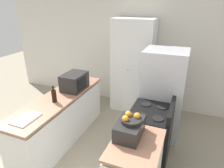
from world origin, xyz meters
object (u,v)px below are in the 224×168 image
stove (150,134)px  toaster_oven (129,129)px  pantry_cabinet (133,66)px  fruit_bowl (131,119)px  refrigerator (162,94)px  wine_bottle (54,96)px  microwave (75,82)px

stove → toaster_oven: bearing=-101.6°
pantry_cabinet → fruit_bowl: bearing=-74.2°
pantry_cabinet → refrigerator: (0.81, -0.78, -0.22)m
pantry_cabinet → stove: pantry_cabinet is taller
pantry_cabinet → stove: size_ratio=2.04×
fruit_bowl → toaster_oven: bearing=-146.8°
pantry_cabinet → refrigerator: size_ratio=1.26×
stove → toaster_oven: 0.89m
pantry_cabinet → toaster_oven: size_ratio=4.64×
fruit_bowl → wine_bottle: bearing=164.7°
toaster_oven → pantry_cabinet: bearing=105.4°
pantry_cabinet → wine_bottle: 2.01m
refrigerator → fruit_bowl: (-0.18, -1.45, 0.28)m
stove → pantry_cabinet: bearing=116.3°
stove → refrigerator: size_ratio=0.62×
pantry_cabinet → wine_bottle: pantry_cabinet is taller
microwave → wine_bottle: size_ratio=1.76×
pantry_cabinet → stove: (0.76, -1.54, -0.61)m
microwave → toaster_oven: bearing=-35.1°
refrigerator → fruit_bowl: size_ratio=6.52×
stove → microwave: 1.67m
toaster_oven → stove: bearing=78.4°
microwave → fruit_bowl: size_ratio=1.96×
microwave → fruit_bowl: microwave is taller
stove → fruit_bowl: fruit_bowl is taller
pantry_cabinet → stove: bearing=-63.7°
refrigerator → toaster_oven: 1.47m
wine_bottle → fruit_bowl: size_ratio=1.11×
pantry_cabinet → refrigerator: 1.15m
wine_bottle → toaster_oven: 1.50m
microwave → toaster_oven: 1.71m
fruit_bowl → refrigerator: bearing=82.9°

